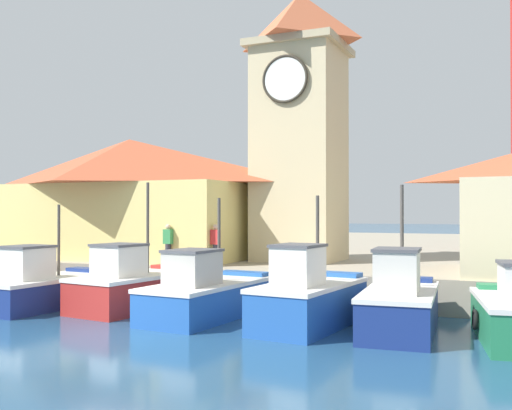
# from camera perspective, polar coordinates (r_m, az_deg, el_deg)

# --- Properties ---
(ground_plane) EXTENTS (300.00, 300.00, 0.00)m
(ground_plane) POSITION_cam_1_polar(r_m,az_deg,el_deg) (16.42, -14.93, -11.99)
(ground_plane) COLOR navy
(quay_wharf) EXTENTS (120.00, 40.00, 1.14)m
(quay_wharf) POSITION_cam_1_polar(r_m,az_deg,el_deg) (40.54, 9.58, -4.41)
(quay_wharf) COLOR #9E937F
(quay_wharf) RESTS_ON ground
(fishing_boat_mid_left) EXTENTS (2.45, 4.78, 3.49)m
(fishing_boat_mid_left) POSITION_cam_1_polar(r_m,az_deg,el_deg) (21.61, -19.56, -7.35)
(fishing_boat_mid_left) COLOR navy
(fishing_boat_mid_left) RESTS_ON ground
(fishing_boat_center) EXTENTS (2.68, 4.84, 4.24)m
(fishing_boat_center) POSITION_cam_1_polar(r_m,az_deg,el_deg) (20.46, -11.48, -7.61)
(fishing_boat_center) COLOR #AD2823
(fishing_boat_center) RESTS_ON ground
(fishing_boat_mid_right) EXTENTS (2.38, 5.16, 3.67)m
(fishing_boat_mid_right) POSITION_cam_1_polar(r_m,az_deg,el_deg) (18.51, -4.71, -8.48)
(fishing_boat_mid_right) COLOR #2356A8
(fishing_boat_mid_right) RESTS_ON ground
(fishing_boat_right_inner) EXTENTS (2.30, 4.58, 3.71)m
(fishing_boat_right_inner) POSITION_cam_1_polar(r_m,az_deg,el_deg) (16.99, 5.05, -8.88)
(fishing_boat_right_inner) COLOR #2356A8
(fishing_boat_right_inner) RESTS_ON ground
(fishing_boat_right_outer) EXTENTS (2.22, 4.66, 3.99)m
(fishing_boat_right_outer) POSITION_cam_1_polar(r_m,az_deg,el_deg) (16.66, 13.53, -9.15)
(fishing_boat_right_outer) COLOR navy
(fishing_boat_right_outer) RESTS_ON ground
(clock_tower) EXTENTS (3.89, 3.89, 13.16)m
(clock_tower) POSITION_cam_1_polar(r_m,az_deg,el_deg) (26.15, 4.20, 8.13)
(clock_tower) COLOR beige
(clock_tower) RESTS_ON quay_wharf
(warehouse_left) EXTENTS (12.43, 7.16, 5.51)m
(warehouse_left) POSITION_cam_1_polar(r_m,az_deg,el_deg) (28.79, -11.99, 0.80)
(warehouse_left) COLOR #E5D17A
(warehouse_left) RESTS_ON quay_wharf
(dock_worker_near_tower) EXTENTS (0.34, 0.22, 1.62)m
(dock_worker_near_tower) POSITION_cam_1_polar(r_m,az_deg,el_deg) (22.95, -3.89, -3.77)
(dock_worker_near_tower) COLOR #33333D
(dock_worker_near_tower) RESTS_ON quay_wharf
(dock_worker_along_quay) EXTENTS (0.34, 0.22, 1.62)m
(dock_worker_along_quay) POSITION_cam_1_polar(r_m,az_deg,el_deg) (23.46, -8.38, -3.69)
(dock_worker_along_quay) COLOR #33333D
(dock_worker_along_quay) RESTS_ON quay_wharf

